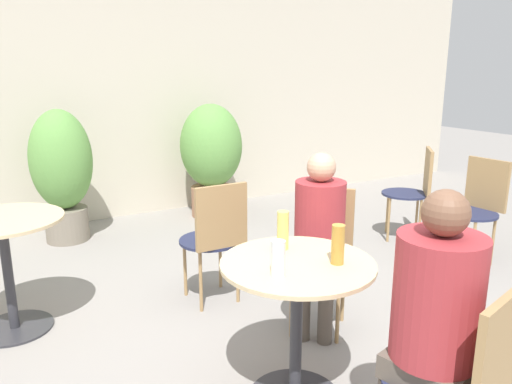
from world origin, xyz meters
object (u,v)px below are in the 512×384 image
object	(u,v)px
bistro_chair_1	(322,245)
seated_person_0	(432,315)
bistro_chair_3	(416,185)
potted_plant_0	(62,169)
beer_glass_2	(278,258)
seated_person_1	(319,228)
bistro_chair_0	(467,377)
potted_plant_1	(211,154)
beer_glass_1	(283,230)
cafe_table_far	(5,251)
bistro_chair_2	(216,232)
beer_glass_0	(338,244)
bistro_chair_5	(478,201)
cafe_table_near	(297,302)

from	to	relation	value
bistro_chair_1	seated_person_0	distance (m)	1.31
bistro_chair_3	potted_plant_0	xyz separation A→B (m)	(-2.93, 1.59, 0.16)
seated_person_0	beer_glass_2	world-z (taller)	seated_person_0
bistro_chair_3	seated_person_1	size ratio (longest dim) A/B	0.77
bistro_chair_0	potted_plant_1	world-z (taller)	potted_plant_1
beer_glass_1	beer_glass_2	world-z (taller)	beer_glass_1
beer_glass_2	potted_plant_0	size ratio (longest dim) A/B	0.13
cafe_table_far	bistro_chair_2	size ratio (longest dim) A/B	0.84
cafe_table_far	beer_glass_1	xyz separation A→B (m)	(1.21, -1.27, 0.31)
bistro_chair_0	seated_person_1	size ratio (longest dim) A/B	0.77
bistro_chair_3	beer_glass_0	bearing A→B (deg)	-13.22
beer_glass_2	seated_person_0	bearing A→B (deg)	-59.11
beer_glass_0	cafe_table_far	bearing A→B (deg)	130.55
potted_plant_0	beer_glass_1	bearing A→B (deg)	-77.71
bistro_chair_5	beer_glass_2	bearing A→B (deg)	-75.63
bistro_chair_1	beer_glass_2	distance (m)	1.04
beer_glass_2	potted_plant_0	xyz separation A→B (m)	(-0.43, 3.14, -0.12)
bistro_chair_1	potted_plant_1	size ratio (longest dim) A/B	0.71
bistro_chair_1	beer_glass_2	xyz separation A→B (m)	(-0.74, -0.67, 0.29)
bistro_chair_3	beer_glass_2	world-z (taller)	beer_glass_2
cafe_table_far	beer_glass_0	world-z (taller)	beer_glass_0
bistro_chair_5	beer_glass_1	size ratio (longest dim) A/B	4.51
beer_glass_0	potted_plant_1	distance (m)	3.34
beer_glass_0	potted_plant_0	world-z (taller)	potted_plant_0
cafe_table_near	seated_person_1	distance (m)	0.69
bistro_chair_2	seated_person_1	xyz separation A→B (m)	(0.38, -0.66, 0.16)
seated_person_0	potted_plant_1	distance (m)	3.86
bistro_chair_5	beer_glass_0	world-z (taller)	beer_glass_0
cafe_table_near	bistro_chair_2	world-z (taller)	bistro_chair_2
seated_person_0	seated_person_1	bearing A→B (deg)	-120.00
bistro_chair_1	seated_person_1	xyz separation A→B (m)	(-0.11, -0.11, 0.16)
cafe_table_near	bistro_chair_2	xyz separation A→B (m)	(0.10, 1.13, -0.00)
bistro_chair_1	seated_person_1	size ratio (longest dim) A/B	0.77
cafe_table_near	beer_glass_0	distance (m)	0.35
bistro_chair_1	bistro_chair_5	distance (m)	1.78
seated_person_1	cafe_table_near	bearing A→B (deg)	-90.00
beer_glass_1	beer_glass_2	bearing A→B (deg)	-125.82
seated_person_1	beer_glass_2	distance (m)	0.86
beer_glass_2	cafe_table_near	bearing A→B (deg)	28.04
seated_person_1	beer_glass_0	bearing A→B (deg)	-74.23
cafe_table_far	bistro_chair_3	bearing A→B (deg)	0.18
seated_person_1	cafe_table_far	bearing A→B (deg)	-165.52
bistro_chair_1	beer_glass_1	size ratio (longest dim) A/B	4.51
bistro_chair_2	bistro_chair_5	xyz separation A→B (m)	(2.25, -0.35, 0.00)
beer_glass_2	potted_plant_0	bearing A→B (deg)	97.85
beer_glass_1	bistro_chair_3	bearing A→B (deg)	29.02
bistro_chair_1	cafe_table_near	bearing A→B (deg)	-90.00
cafe_table_near	potted_plant_1	bearing A→B (deg)	72.84
seated_person_1	beer_glass_1	world-z (taller)	seated_person_1
potted_plant_1	potted_plant_0	bearing A→B (deg)	-177.16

